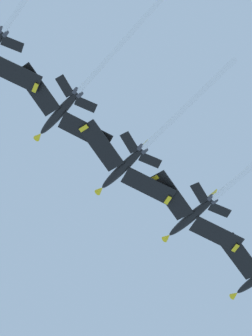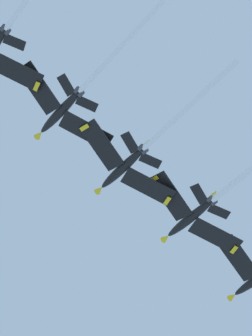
# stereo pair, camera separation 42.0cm
# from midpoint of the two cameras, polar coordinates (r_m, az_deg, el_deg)

# --- Properties ---
(jet_far_left) EXTENTS (20.10, 35.29, 19.32)m
(jet_far_left) POSITION_cam_midpoint_polar(r_m,az_deg,el_deg) (123.27, -9.12, 10.39)
(jet_far_left) COLOR black
(jet_inner_left) EXTENTS (20.04, 31.62, 18.28)m
(jet_inner_left) POSITION_cam_midpoint_polar(r_m,az_deg,el_deg) (124.53, -3.99, 5.43)
(jet_inner_left) COLOR black
(jet_centre) EXTENTS (20.06, 32.45, 17.79)m
(jet_centre) POSITION_cam_midpoint_polar(r_m,az_deg,el_deg) (124.46, 1.01, 1.27)
(jet_centre) COLOR black
(jet_inner_right) EXTENTS (20.07, 36.36, 19.69)m
(jet_inner_right) POSITION_cam_midpoint_polar(r_m,az_deg,el_deg) (126.54, 6.85, -2.11)
(jet_inner_right) COLOR black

